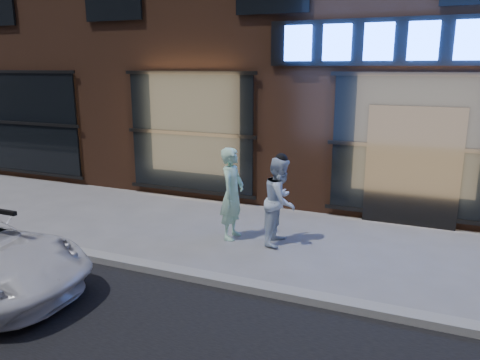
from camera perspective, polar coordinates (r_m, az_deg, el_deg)
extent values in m
plane|color=slate|center=(6.56, 17.44, -15.62)|extent=(90.00, 90.00, 0.00)
cube|color=gray|center=(6.53, 17.48, -15.16)|extent=(60.00, 0.25, 0.12)
cube|color=black|center=(9.74, 19.05, 15.67)|extent=(5.20, 0.06, 0.90)
cube|color=black|center=(9.87, 20.27, 1.48)|extent=(1.80, 0.10, 2.40)
cube|color=#FFBF72|center=(14.30, -23.97, 6.34)|extent=(3.00, 0.04, 2.60)
cube|color=black|center=(14.27, -24.09, 6.32)|extent=(3.20, 0.06, 2.80)
cube|color=#FFBF72|center=(11.22, -6.00, 5.72)|extent=(3.00, 0.04, 2.60)
cube|color=black|center=(11.18, -6.10, 5.69)|extent=(3.20, 0.06, 2.80)
cube|color=#FFBF72|center=(9.86, 20.48, 3.82)|extent=(3.00, 0.04, 2.60)
cube|color=black|center=(9.82, 20.47, 3.79)|extent=(3.20, 0.06, 2.80)
cube|color=#2659FF|center=(10.03, 7.10, 16.21)|extent=(0.55, 0.12, 0.70)
cube|color=#2659FF|center=(9.84, 11.76, 16.09)|extent=(0.55, 0.12, 0.70)
cube|color=#2659FF|center=(9.71, 16.58, 15.85)|extent=(0.55, 0.12, 0.70)
cube|color=#2659FF|center=(9.64, 21.47, 15.51)|extent=(0.55, 0.12, 0.70)
cube|color=#2659FF|center=(9.65, 26.37, 15.05)|extent=(0.55, 0.12, 0.70)
imported|color=#BFFBCC|center=(8.62, -0.96, -1.67)|extent=(0.43, 0.64, 1.72)
imported|color=white|center=(8.41, 4.94, -2.54)|extent=(0.62, 0.79, 1.60)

